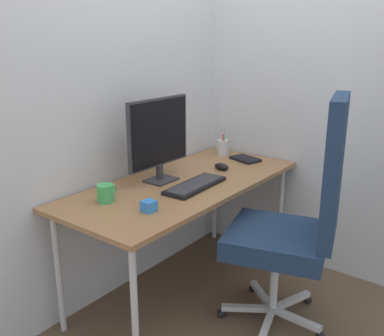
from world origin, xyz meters
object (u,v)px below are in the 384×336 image
(notebook, at_px, (245,159))
(coffee_mug, at_px, (106,193))
(keyboard, at_px, (195,185))
(office_chair, at_px, (300,215))
(desk_clamp_accessory, at_px, (149,206))
(mouse, at_px, (222,167))
(pen_holder, at_px, (223,147))
(monitor, at_px, (159,135))

(notebook, xyz_separation_m, coffee_mug, (-1.11, 0.16, 0.04))
(keyboard, bearing_deg, office_chair, -77.43)
(keyboard, bearing_deg, desk_clamp_accessory, -175.20)
(office_chair, height_order, desk_clamp_accessory, office_chair)
(mouse, bearing_deg, pen_holder, 38.55)
(pen_holder, bearing_deg, office_chair, -123.64)
(monitor, distance_m, coffee_mug, 0.48)
(keyboard, height_order, coffee_mug, coffee_mug)
(monitor, xyz_separation_m, coffee_mug, (-0.42, -0.01, -0.23))
(keyboard, bearing_deg, notebook, 5.62)
(pen_holder, relative_size, desk_clamp_accessory, 3.05)
(notebook, bearing_deg, office_chair, -112.53)
(monitor, relative_size, notebook, 2.50)
(notebook, relative_size, coffee_mug, 1.59)
(desk_clamp_accessory, bearing_deg, office_chair, -44.66)
(office_chair, height_order, coffee_mug, office_chair)
(desk_clamp_accessory, bearing_deg, mouse, 7.60)
(pen_holder, relative_size, notebook, 0.99)
(monitor, distance_m, mouse, 0.50)
(notebook, bearing_deg, mouse, -163.93)
(office_chair, height_order, pen_holder, office_chair)
(monitor, relative_size, pen_holder, 2.53)
(mouse, bearing_deg, office_chair, -104.42)
(office_chair, relative_size, notebook, 6.51)
(office_chair, xyz_separation_m, desk_clamp_accessory, (-0.54, 0.54, 0.09))
(monitor, distance_m, pen_holder, 0.75)
(keyboard, bearing_deg, mouse, 10.69)
(monitor, distance_m, keyboard, 0.35)
(coffee_mug, distance_m, desk_clamp_accessory, 0.27)
(pen_holder, xyz_separation_m, desk_clamp_accessory, (-1.10, -0.30, -0.03))
(monitor, bearing_deg, pen_holder, 2.75)
(mouse, xyz_separation_m, notebook, (0.28, -0.01, -0.01))
(mouse, relative_size, pen_holder, 0.57)
(mouse, relative_size, notebook, 0.57)
(office_chair, distance_m, monitor, 0.89)
(office_chair, xyz_separation_m, monitor, (-0.16, 0.81, 0.34))
(coffee_mug, bearing_deg, office_chair, -54.05)
(pen_holder, distance_m, desk_clamp_accessory, 1.14)
(pen_holder, bearing_deg, desk_clamp_accessory, -164.55)
(desk_clamp_accessory, bearing_deg, pen_holder, 15.45)
(monitor, height_order, coffee_mug, monitor)
(monitor, relative_size, desk_clamp_accessory, 7.72)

